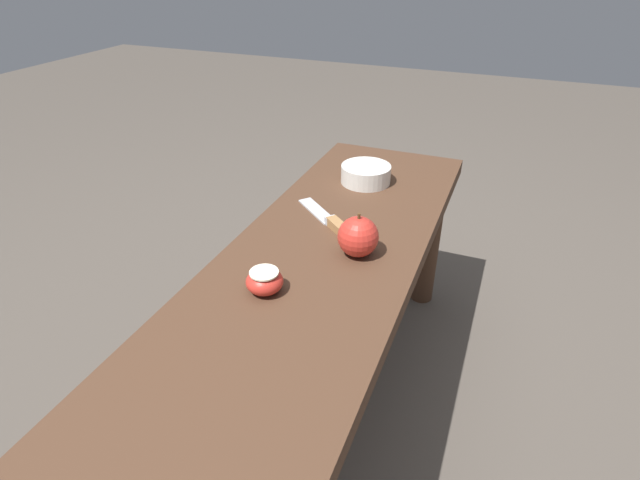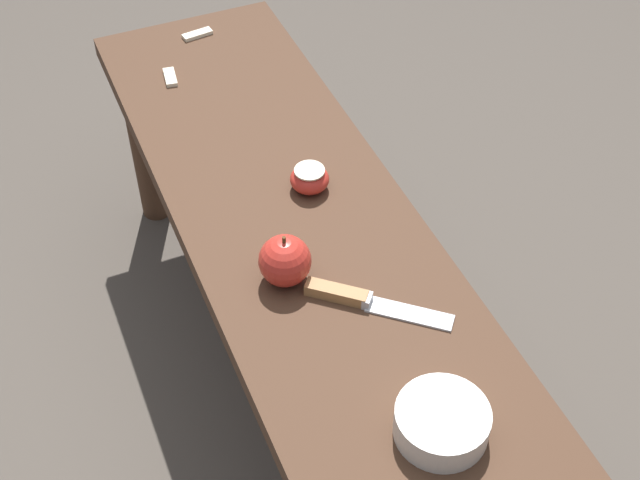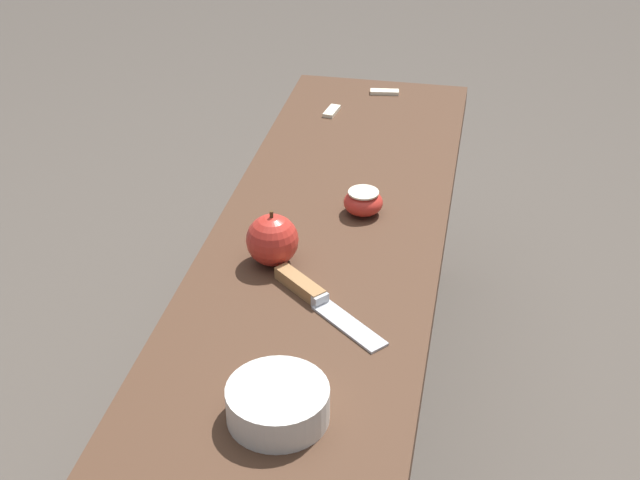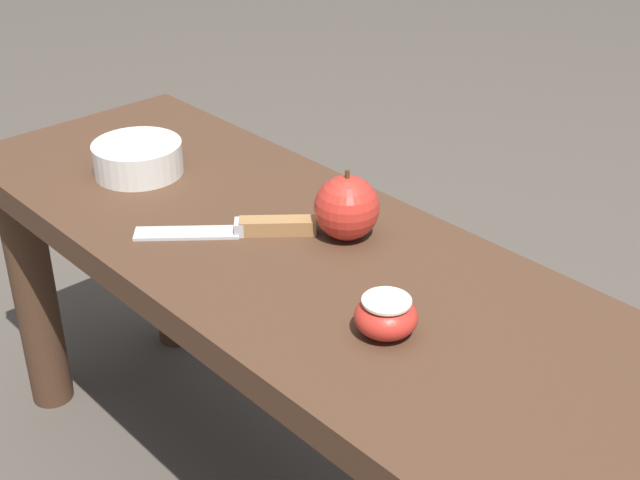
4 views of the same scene
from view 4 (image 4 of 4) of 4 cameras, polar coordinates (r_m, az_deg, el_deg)
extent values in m
cube|color=#472D1E|center=(1.04, 2.71, -3.92)|extent=(1.39, 0.39, 0.04)
cylinder|color=#472D1E|center=(1.56, -17.79, -3.35)|extent=(0.07, 0.07, 0.43)
cylinder|color=#472D1E|center=(1.66, -9.66, -0.09)|extent=(0.07, 0.07, 0.43)
cube|color=#B7BABF|center=(1.15, -8.51, 0.45)|extent=(0.11, 0.12, 0.00)
cube|color=#B7BABF|center=(1.14, -5.19, 0.81)|extent=(0.03, 0.03, 0.02)
cube|color=#9E7042|center=(1.14, -2.73, 0.90)|extent=(0.08, 0.09, 0.02)
sphere|color=red|center=(1.11, 1.73, 2.09)|extent=(0.08, 0.08, 0.08)
cylinder|color=#4C3319|center=(1.09, 1.76, 4.16)|extent=(0.01, 0.01, 0.01)
ellipsoid|color=red|center=(0.94, 4.24, -4.91)|extent=(0.07, 0.07, 0.04)
cylinder|color=beige|center=(0.93, 4.29, -3.91)|extent=(0.05, 0.05, 0.00)
cylinder|color=silver|center=(1.32, -11.58, 5.16)|extent=(0.13, 0.13, 0.05)
camera|label=1|loc=(0.95, 57.80, 16.39)|focal=28.00mm
camera|label=2|loc=(1.95, -13.45, 43.50)|focal=50.00mm
camera|label=3|loc=(1.90, -36.32, 31.55)|focal=50.00mm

